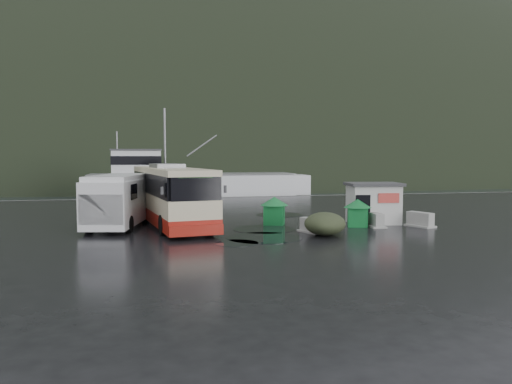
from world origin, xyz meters
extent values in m
plane|color=black|center=(0.00, 0.00, 0.00)|extent=(160.00, 160.00, 0.00)
cube|color=black|center=(0.00, 110.00, 0.00)|extent=(300.00, 180.00, 0.02)
cube|color=#999993|center=(0.00, 20.00, 0.00)|extent=(160.00, 0.60, 1.50)
ellipsoid|color=black|center=(10.00, 250.00, 0.00)|extent=(780.00, 540.00, 570.00)
cylinder|color=black|center=(0.66, -3.88, 0.01)|extent=(3.51, 3.51, 0.01)
cylinder|color=black|center=(-0.85, -5.00, 0.01)|extent=(1.92, 1.92, 0.01)
cylinder|color=black|center=(3.80, 4.98, 0.01)|extent=(3.04, 3.04, 0.01)
cylinder|color=black|center=(1.30, -1.16, 0.01)|extent=(3.25, 3.25, 0.01)
camera|label=1|loc=(-4.70, -26.18, 3.74)|focal=35.00mm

